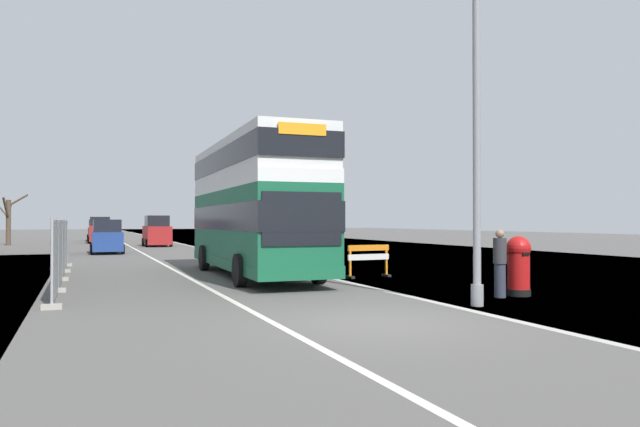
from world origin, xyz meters
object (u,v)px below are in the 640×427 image
(lamppost_foreground, at_px, (477,132))
(pedestrian_at_kerb, at_px, (500,263))
(car_receding_mid, at_px, (157,232))
(car_oncoming_near, at_px, (107,238))
(red_pillar_postbox, at_px, (519,263))
(roadworks_barrier, at_px, (368,257))
(double_decker_bus, at_px, (253,205))
(car_far_side, at_px, (98,231))
(car_receding_far, at_px, (100,231))

(lamppost_foreground, relative_size, pedestrian_at_kerb, 4.88)
(car_receding_mid, bearing_deg, car_oncoming_near, -113.05)
(red_pillar_postbox, height_order, pedestrian_at_kerb, pedestrian_at_kerb)
(pedestrian_at_kerb, bearing_deg, red_pillar_postbox, 9.14)
(red_pillar_postbox, height_order, roadworks_barrier, red_pillar_postbox)
(double_decker_bus, distance_m, car_far_side, 42.34)
(car_far_side, bearing_deg, roadworks_barrier, -79.94)
(car_far_side, bearing_deg, lamppost_foreground, -82.18)
(double_decker_bus, height_order, pedestrian_at_kerb, double_decker_bus)
(roadworks_barrier, distance_m, car_oncoming_near, 21.27)
(pedestrian_at_kerb, bearing_deg, car_oncoming_near, 108.37)
(car_receding_mid, height_order, pedestrian_at_kerb, car_receding_mid)
(car_receding_mid, relative_size, pedestrian_at_kerb, 2.51)
(car_receding_mid, bearing_deg, lamppost_foreground, -85.13)
(red_pillar_postbox, bearing_deg, double_decker_bus, 121.52)
(car_receding_far, relative_size, car_far_side, 0.96)
(roadworks_barrier, height_order, car_receding_mid, car_receding_mid)
(lamppost_foreground, relative_size, roadworks_barrier, 5.23)
(car_receding_mid, height_order, car_far_side, car_receding_mid)
(double_decker_bus, height_order, lamppost_foreground, lamppost_foreground)
(lamppost_foreground, xyz_separation_m, pedestrian_at_kerb, (1.49, 1.06, -3.16))
(roadworks_barrier, relative_size, car_receding_far, 0.40)
(car_oncoming_near, bearing_deg, roadworks_barrier, -68.22)
(car_far_side, relative_size, pedestrian_at_kerb, 2.44)
(red_pillar_postbox, relative_size, car_oncoming_near, 0.39)
(car_oncoming_near, distance_m, pedestrian_at_kerb, 27.29)
(roadworks_barrier, xyz_separation_m, car_oncoming_near, (-7.89, 19.75, 0.25))
(car_far_side, bearing_deg, car_oncoming_near, -90.12)
(car_receding_mid, xyz_separation_m, car_far_side, (-3.96, 14.99, -0.13))
(roadworks_barrier, xyz_separation_m, car_receding_far, (-7.84, 37.99, 0.38))
(roadworks_barrier, bearing_deg, red_pillar_postbox, -76.93)
(lamppost_foreground, bearing_deg, double_decker_bus, 106.76)
(double_decker_bus, bearing_deg, car_receding_mid, 90.64)
(car_oncoming_near, bearing_deg, double_decker_bus, -76.28)
(red_pillar_postbox, bearing_deg, car_receding_far, 101.85)
(car_far_side, height_order, pedestrian_at_kerb, car_far_side)
(red_pillar_postbox, bearing_deg, car_oncoming_near, 109.82)
(double_decker_bus, xyz_separation_m, pedestrian_at_kerb, (4.29, -8.23, -1.67))
(car_oncoming_near, height_order, pedestrian_at_kerb, car_oncoming_near)
(lamppost_foreground, distance_m, car_far_side, 51.95)
(lamppost_foreground, bearing_deg, pedestrian_at_kerb, 35.34)
(lamppost_foreground, height_order, car_oncoming_near, lamppost_foreground)
(red_pillar_postbox, bearing_deg, car_receding_mid, 98.52)
(car_receding_far, bearing_deg, car_receding_mid, -65.79)
(double_decker_bus, xyz_separation_m, roadworks_barrier, (3.58, -2.08, -1.84))
(car_oncoming_near, distance_m, car_far_side, 24.42)
(car_oncoming_near, bearing_deg, car_receding_mid, 66.95)
(red_pillar_postbox, xyz_separation_m, car_far_side, (-9.24, 50.21, 0.12))
(red_pillar_postbox, bearing_deg, pedestrian_at_kerb, -170.86)
(double_decker_bus, height_order, car_receding_far, double_decker_bus)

